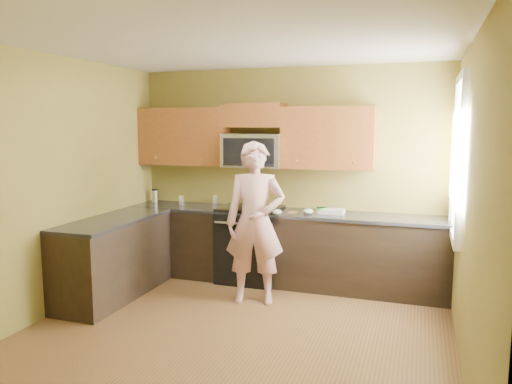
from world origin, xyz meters
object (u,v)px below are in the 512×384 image
at_px(butter_tub, 321,213).
at_px(travel_mug, 155,202).
at_px(microwave, 254,167).
at_px(woman, 255,223).
at_px(frying_pan, 250,210).
at_px(stove, 251,244).

xyz_separation_m(butter_tub, travel_mug, (-2.36, 0.15, 0.00)).
xyz_separation_m(microwave, travel_mug, (-1.47, 0.04, -0.53)).
relative_size(microwave, travel_mug, 4.19).
xyz_separation_m(woman, butter_tub, (0.59, 0.73, 0.02)).
height_order(frying_pan, butter_tub, frying_pan).
xyz_separation_m(microwave, butter_tub, (0.90, -0.11, -0.53)).
bearing_deg(butter_tub, stove, -178.77).
relative_size(woman, frying_pan, 4.38).
distance_m(butter_tub, travel_mug, 2.37).
bearing_deg(woman, butter_tub, 37.44).
bearing_deg(travel_mug, woman, -26.37).
distance_m(microwave, travel_mug, 1.56).
height_order(microwave, frying_pan, microwave).
relative_size(frying_pan, butter_tub, 3.29).
xyz_separation_m(stove, woman, (0.30, -0.71, 0.43)).
height_order(woman, travel_mug, woman).
distance_m(microwave, woman, 1.04).
bearing_deg(microwave, stove, -90.00).
relative_size(stove, microwave, 1.25).
distance_m(microwave, butter_tub, 1.05).
height_order(microwave, woman, woman).
height_order(woman, butter_tub, woman).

